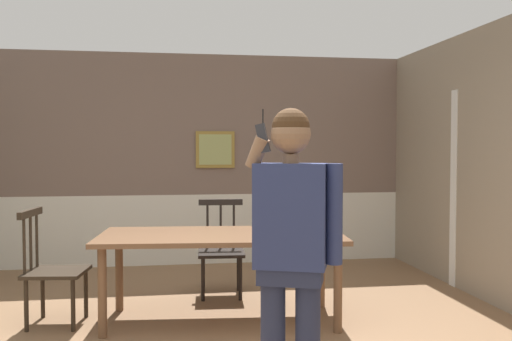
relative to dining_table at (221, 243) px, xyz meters
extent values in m
cube|color=#756056|center=(-0.27, 2.43, 1.11)|extent=(5.80, 0.12, 1.78)
cube|color=silver|center=(-0.27, 2.44, -0.23)|extent=(5.80, 0.14, 0.89)
cube|color=silver|center=(-0.27, 2.41, 0.22)|extent=(5.80, 0.05, 0.06)
cube|color=olive|center=(0.14, 2.36, 0.79)|extent=(0.49, 0.03, 0.47)
cube|color=tan|center=(0.14, 2.34, 0.79)|extent=(0.41, 0.01, 0.39)
cube|color=white|center=(2.59, 0.83, 0.38)|extent=(0.06, 0.12, 2.10)
cube|color=brown|center=(0.00, 0.00, 0.06)|extent=(2.13, 1.11, 0.04)
cylinder|color=brown|center=(-0.96, -0.28, -0.32)|extent=(0.07, 0.07, 0.71)
cylinder|color=brown|center=(0.89, -0.44, -0.32)|extent=(0.07, 0.07, 0.71)
cylinder|color=brown|center=(-0.89, 0.44, -0.32)|extent=(0.07, 0.07, 0.71)
cylinder|color=brown|center=(0.96, 0.28, -0.32)|extent=(0.07, 0.07, 0.71)
cube|color=black|center=(0.07, 0.81, -0.24)|extent=(0.48, 0.48, 0.03)
cube|color=black|center=(0.08, 1.02, 0.25)|extent=(0.46, 0.07, 0.06)
cylinder|color=black|center=(0.22, 1.01, 0.03)|extent=(0.02, 0.02, 0.50)
cylinder|color=black|center=(0.08, 1.02, 0.03)|extent=(0.02, 0.02, 0.50)
cylinder|color=black|center=(-0.05, 1.03, 0.03)|extent=(0.02, 0.02, 0.50)
cylinder|color=black|center=(0.24, 0.62, -0.46)|extent=(0.04, 0.04, 0.42)
cylinder|color=black|center=(-0.12, 0.64, -0.46)|extent=(0.04, 0.04, 0.42)
cylinder|color=black|center=(0.26, 0.98, -0.46)|extent=(0.04, 0.04, 0.42)
cylinder|color=black|center=(-0.10, 1.01, -0.46)|extent=(0.04, 0.04, 0.42)
cube|color=#2D2319|center=(-1.37, 0.12, -0.23)|extent=(0.52, 0.52, 0.03)
cube|color=#2D2319|center=(-1.59, 0.15, 0.27)|extent=(0.10, 0.47, 0.06)
cylinder|color=#2D2319|center=(-1.57, 0.29, 0.04)|extent=(0.02, 0.02, 0.51)
cylinder|color=#2D2319|center=(-1.59, 0.15, 0.04)|extent=(0.02, 0.02, 0.51)
cylinder|color=#2D2319|center=(-1.60, 0.01, 0.04)|extent=(0.02, 0.02, 0.51)
cylinder|color=#2D2319|center=(-1.17, 0.28, -0.46)|extent=(0.04, 0.04, 0.43)
cylinder|color=#2D2319|center=(-1.21, -0.09, -0.46)|extent=(0.04, 0.04, 0.43)
cylinder|color=#2D2319|center=(-1.54, 0.33, -0.46)|extent=(0.04, 0.04, 0.43)
cylinder|color=#2D2319|center=(-1.58, -0.04, -0.46)|extent=(0.04, 0.04, 0.43)
cylinder|color=#282E49|center=(0.32, -1.73, -0.27)|extent=(0.14, 0.14, 0.82)
cylinder|color=#282E49|center=(0.14, -1.66, -0.27)|extent=(0.14, 0.14, 0.82)
cube|color=#282E49|center=(0.23, -1.70, 0.11)|extent=(0.40, 0.31, 0.12)
cube|color=navy|center=(0.23, -1.70, 0.43)|extent=(0.44, 0.34, 0.58)
cylinder|color=navy|center=(0.46, -1.78, 0.45)|extent=(0.09, 0.09, 0.55)
cylinder|color=#936B4C|center=(0.05, -1.65, 0.78)|extent=(0.16, 0.16, 0.19)
cylinder|color=#936B4C|center=(0.23, -1.70, 0.75)|extent=(0.09, 0.09, 0.05)
sphere|color=#936B4C|center=(0.23, -1.70, 0.88)|extent=(0.22, 0.22, 0.22)
sphere|color=#472D19|center=(0.23, -1.70, 0.92)|extent=(0.21, 0.21, 0.21)
cube|color=#2D2D33|center=(0.08, -1.67, 0.86)|extent=(0.09, 0.06, 0.17)
cylinder|color=black|center=(0.08, -1.67, 0.98)|extent=(0.01, 0.01, 0.08)
camera|label=1|loc=(-0.42, -4.69, 0.81)|focal=38.93mm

